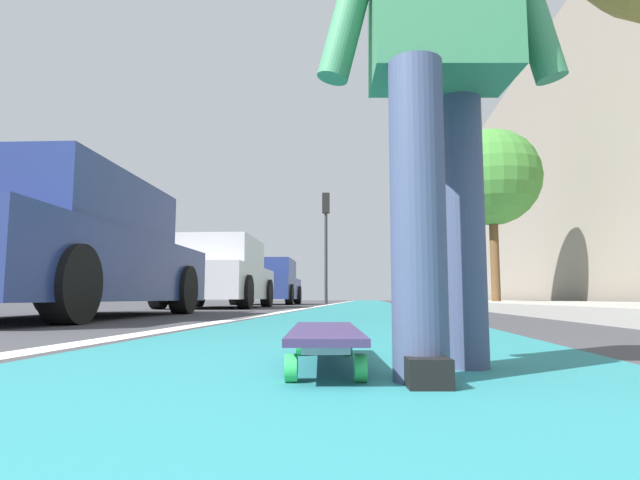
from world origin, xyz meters
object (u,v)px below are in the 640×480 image
object	(u,v)px
parked_car_near	(60,251)
street_tree_mid	(492,178)
parked_car_far	(268,283)
pedestrian_distant	(469,271)
skateboard	(325,335)
traffic_light	(326,227)
skater_person	(440,43)
parked_car_mid	(219,275)

from	to	relation	value
parked_car_near	street_tree_mid	xyz separation A→B (m)	(7.52, -6.25, 2.40)
parked_car_far	pedestrian_distant	xyz separation A→B (m)	(-2.01, -6.14, 0.27)
skateboard	traffic_light	distance (m)	18.95
parked_car_near	pedestrian_distant	size ratio (longest dim) A/B	2.73
skater_person	pedestrian_distant	distance (m)	13.84
street_tree_mid	traffic_light	bearing A→B (deg)	31.86
skater_person	parked_car_near	distance (m)	5.14
parked_car_near	street_tree_mid	size ratio (longest dim) A/B	1.08
skateboard	parked_car_mid	size ratio (longest dim) A/B	0.20
parked_car_far	traffic_light	bearing A→B (deg)	-27.40
skateboard	parked_car_far	bearing A→B (deg)	11.77
parked_car_near	traffic_light	xyz separation A→B (m)	(15.04, -1.57, 2.29)
traffic_light	pedestrian_distant	size ratio (longest dim) A/B	2.55
parked_car_near	traffic_light	bearing A→B (deg)	-5.98
traffic_light	parked_car_far	bearing A→B (deg)	152.60
pedestrian_distant	traffic_light	bearing A→B (deg)	40.69
parked_car_mid	street_tree_mid	xyz separation A→B (m)	(1.72, -6.23, 2.39)
parked_car_far	street_tree_mid	xyz separation A→B (m)	(-4.33, -6.33, 2.40)
street_tree_mid	parked_car_far	bearing A→B (deg)	55.65
parked_car_near	street_tree_mid	world-z (taller)	street_tree_mid
parked_car_mid	street_tree_mid	distance (m)	6.89
skateboard	pedestrian_distant	world-z (taller)	pedestrian_distant
pedestrian_distant	parked_car_near	bearing A→B (deg)	148.37
skateboard	traffic_light	xyz separation A→B (m)	(18.66, 1.57, 2.90)
skater_person	street_tree_mid	xyz separation A→B (m)	(11.29, -2.76, 2.17)
traffic_light	street_tree_mid	size ratio (longest dim) A/B	1.01
street_tree_mid	pedestrian_distant	xyz separation A→B (m)	(2.31, 0.20, -2.13)
skater_person	parked_car_far	world-z (taller)	skater_person
skater_person	parked_car_near	bearing A→B (deg)	42.75
skater_person	parked_car_near	xyz separation A→B (m)	(3.77, 3.49, -0.23)
skater_person	parked_car_mid	world-z (taller)	skater_person
parked_car_mid	skater_person	bearing A→B (deg)	-160.08
skater_person	parked_car_far	distance (m)	16.02
skateboard	parked_car_far	distance (m)	15.81
parked_car_far	parked_car_near	bearing A→B (deg)	-179.60
parked_car_mid	parked_car_far	xyz separation A→B (m)	(6.04, 0.10, -0.01)
street_tree_mid	pedestrian_distant	size ratio (longest dim) A/B	2.51
skater_person	parked_car_mid	bearing A→B (deg)	19.92
skateboard	skater_person	bearing A→B (deg)	-113.40
street_tree_mid	pedestrian_distant	bearing A→B (deg)	4.83
pedestrian_distant	parked_car_far	bearing A→B (deg)	71.83
parked_car_near	pedestrian_distant	world-z (taller)	pedestrian_distant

